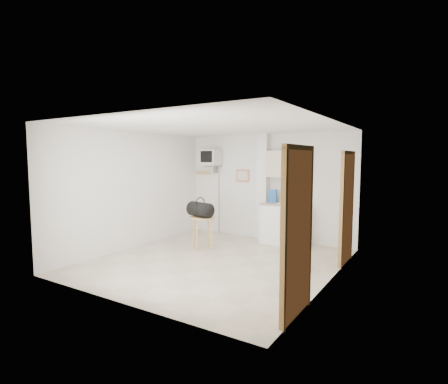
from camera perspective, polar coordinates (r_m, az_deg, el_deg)
The scene contains 7 objects.
ground at distance 6.67m, azimuth -1.39°, elevation -11.26°, with size 4.50×4.50×0.00m, color beige.
room_envelope at distance 6.35m, azimuth 0.83°, elevation 2.02°, with size 4.24×4.54×2.55m.
kitchenette at distance 7.99m, azimuth 9.98°, elevation -2.64°, with size 1.03×0.58×2.10m.
crt_television at distance 8.88m, azimuth -2.11°, elevation 5.56°, with size 0.44×0.45×2.15m.
round_table at distance 7.45m, azimuth -3.52°, elevation -4.94°, with size 0.53×0.53×0.69m.
duffel_bag at distance 7.40m, azimuth -3.90°, elevation -2.85°, with size 0.63×0.46×0.42m.
water_bottle at distance 6.37m, azimuth 13.46°, elevation -10.61°, with size 0.13×0.13×0.38m.
Camera 1 is at (3.50, -5.34, 1.92)m, focal length 28.00 mm.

